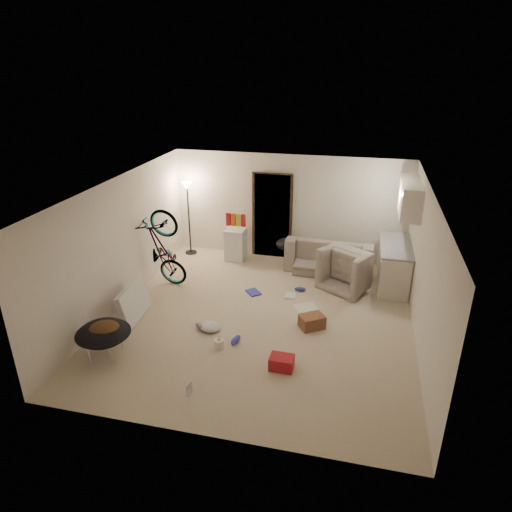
% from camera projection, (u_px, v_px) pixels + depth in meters
% --- Properties ---
extents(floor, '(5.50, 6.00, 0.02)m').
position_uv_depth(floor, '(261.00, 319.00, 8.56)').
color(floor, beige).
rests_on(floor, ground).
extents(ceiling, '(5.50, 6.00, 0.02)m').
position_uv_depth(ceiling, '(261.00, 188.00, 7.55)').
color(ceiling, white).
rests_on(ceiling, wall_back).
extents(wall_back, '(5.50, 0.02, 2.50)m').
position_uv_depth(wall_back, '(289.00, 207.00, 10.74)').
color(wall_back, silver).
rests_on(wall_back, floor).
extents(wall_front, '(5.50, 0.02, 2.50)m').
position_uv_depth(wall_front, '(205.00, 357.00, 5.37)').
color(wall_front, silver).
rests_on(wall_front, floor).
extents(wall_left, '(0.02, 6.00, 2.50)m').
position_uv_depth(wall_left, '(119.00, 244.00, 8.64)').
color(wall_left, silver).
rests_on(wall_left, floor).
extents(wall_right, '(0.02, 6.00, 2.50)m').
position_uv_depth(wall_right, '(425.00, 273.00, 7.47)').
color(wall_right, silver).
rests_on(wall_right, floor).
extents(doorway, '(0.85, 0.10, 2.04)m').
position_uv_depth(doorway, '(272.00, 216.00, 10.88)').
color(doorway, black).
rests_on(doorway, floor).
extents(door_trim, '(0.97, 0.04, 2.10)m').
position_uv_depth(door_trim, '(272.00, 216.00, 10.85)').
color(door_trim, '#352412').
rests_on(door_trim, floor).
extents(floor_lamp, '(0.28, 0.28, 1.81)m').
position_uv_depth(floor_lamp, '(188.00, 203.00, 10.91)').
color(floor_lamp, black).
rests_on(floor_lamp, floor).
extents(kitchen_counter, '(0.60, 1.50, 0.88)m').
position_uv_depth(kitchen_counter, '(394.00, 266.00, 9.64)').
color(kitchen_counter, beige).
rests_on(kitchen_counter, floor).
extents(counter_top, '(0.64, 1.54, 0.04)m').
position_uv_depth(counter_top, '(396.00, 246.00, 9.46)').
color(counter_top, gray).
rests_on(counter_top, kitchen_counter).
extents(kitchen_uppers, '(0.38, 1.40, 0.65)m').
position_uv_depth(kitchen_uppers, '(410.00, 197.00, 9.02)').
color(kitchen_uppers, beige).
rests_on(kitchen_uppers, wall_right).
extents(sofa, '(1.96, 0.84, 0.56)m').
position_uv_depth(sofa, '(329.00, 258.00, 10.41)').
color(sofa, '#3E473F').
rests_on(sofa, floor).
extents(armchair, '(1.33, 1.28, 0.66)m').
position_uv_depth(armchair, '(353.00, 271.00, 9.67)').
color(armchair, '#3E473F').
rests_on(armchair, floor).
extents(bicycle, '(1.86, 0.94, 1.04)m').
position_uv_depth(bicycle, '(164.00, 265.00, 9.61)').
color(bicycle, black).
rests_on(bicycle, floor).
extents(book_asset, '(0.22, 0.17, 0.02)m').
position_uv_depth(book_asset, '(187.00, 397.00, 6.54)').
color(book_asset, '#AA1921').
rests_on(book_asset, floor).
extents(mini_fridge, '(0.46, 0.46, 0.77)m').
position_uv_depth(mini_fridge, '(236.00, 244.00, 10.93)').
color(mini_fridge, white).
rests_on(mini_fridge, floor).
extents(snack_box_0, '(0.11, 0.08, 0.30)m').
position_uv_depth(snack_box_0, '(228.00, 219.00, 10.72)').
color(snack_box_0, '#AA1921').
rests_on(snack_box_0, mini_fridge).
extents(snack_box_1, '(0.11, 0.08, 0.30)m').
position_uv_depth(snack_box_1, '(233.00, 220.00, 10.69)').
color(snack_box_1, '#D8571B').
rests_on(snack_box_1, mini_fridge).
extents(snack_box_2, '(0.12, 0.10, 0.30)m').
position_uv_depth(snack_box_2, '(238.00, 220.00, 10.67)').
color(snack_box_2, gold).
rests_on(snack_box_2, mini_fridge).
extents(snack_box_3, '(0.10, 0.07, 0.30)m').
position_uv_depth(snack_box_3, '(243.00, 220.00, 10.64)').
color(snack_box_3, '#AA1921').
rests_on(snack_box_3, mini_fridge).
extents(saucer_chair, '(0.87, 0.87, 0.62)m').
position_uv_depth(saucer_chair, '(104.00, 337.00, 7.31)').
color(saucer_chair, silver).
rests_on(saucer_chair, floor).
extents(hoodie, '(0.61, 0.58, 0.22)m').
position_uv_depth(hoodie, '(104.00, 329.00, 7.19)').
color(hoodie, '#4C311A').
rests_on(hoodie, saucer_chair).
extents(sofa_drape, '(0.57, 0.48, 0.28)m').
position_uv_depth(sofa_drape, '(288.00, 244.00, 10.50)').
color(sofa_drape, black).
rests_on(sofa_drape, sofa).
extents(tv_box, '(0.31, 1.01, 0.67)m').
position_uv_depth(tv_box, '(133.00, 302.00, 8.43)').
color(tv_box, silver).
rests_on(tv_box, floor).
extents(drink_case_a, '(0.52, 0.49, 0.24)m').
position_uv_depth(drink_case_a, '(312.00, 322.00, 8.21)').
color(drink_case_a, brown).
rests_on(drink_case_a, floor).
extents(drink_case_b, '(0.38, 0.28, 0.22)m').
position_uv_depth(drink_case_b, '(282.00, 363.00, 7.13)').
color(drink_case_b, '#AA1921').
rests_on(drink_case_b, floor).
extents(juicer, '(0.16, 0.16, 0.23)m').
position_uv_depth(juicer, '(219.00, 343.00, 7.63)').
color(juicer, white).
rests_on(juicer, floor).
extents(newspaper, '(0.65, 0.70, 0.01)m').
position_uv_depth(newspaper, '(308.00, 310.00, 8.83)').
color(newspaper, silver).
rests_on(newspaper, floor).
extents(book_blue, '(0.38, 0.39, 0.03)m').
position_uv_depth(book_blue, '(253.00, 292.00, 9.46)').
color(book_blue, '#313DB1').
rests_on(book_blue, floor).
extents(book_white, '(0.23, 0.29, 0.03)m').
position_uv_depth(book_white, '(290.00, 296.00, 9.34)').
color(book_white, silver).
rests_on(book_white, floor).
extents(shoe_0, '(0.25, 0.12, 0.09)m').
position_uv_depth(shoe_0, '(300.00, 289.00, 9.53)').
color(shoe_0, '#313DB1').
rests_on(shoe_0, floor).
extents(shoe_2, '(0.16, 0.30, 0.11)m').
position_uv_depth(shoe_2, '(236.00, 340.00, 7.80)').
color(shoe_2, '#313DB1').
rests_on(shoe_2, floor).
extents(shoe_3, '(0.31, 0.28, 0.11)m').
position_uv_depth(shoe_3, '(201.00, 327.00, 8.18)').
color(shoe_3, slate).
rests_on(shoe_3, floor).
extents(clothes_lump_b, '(0.55, 0.52, 0.13)m').
position_uv_depth(clothes_lump_b, '(330.00, 267.00, 10.47)').
color(clothes_lump_b, black).
rests_on(clothes_lump_b, floor).
extents(clothes_lump_c, '(0.50, 0.47, 0.12)m').
position_uv_depth(clothes_lump_c, '(210.00, 326.00, 8.17)').
color(clothes_lump_c, silver).
rests_on(clothes_lump_c, floor).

